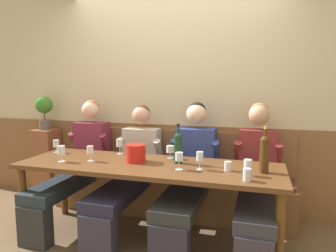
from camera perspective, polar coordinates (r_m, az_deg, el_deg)
ground_plane at (r=3.01m, az=-4.65°, el=-21.84°), size 6.80×6.80×0.02m
room_wall_back at (r=3.66m, az=1.32°, el=6.57°), size 6.80×0.08×2.80m
wood_wainscot_panel at (r=3.73m, az=1.05°, el=-7.42°), size 6.80×0.03×1.00m
wall_bench at (r=3.60m, az=0.13°, el=-11.59°), size 2.71×0.42×0.94m
dining_table at (r=2.88m, az=-3.68°, el=-8.52°), size 2.41×0.76×0.75m
person_left_seat at (r=3.60m, az=-16.34°, el=-6.09°), size 0.49×1.22×1.29m
person_center_left_seat at (r=3.29m, az=-7.05°, el=-7.70°), size 0.51×1.22×1.24m
person_right_seat at (r=3.11m, az=4.01°, el=-7.97°), size 0.52×1.22×1.29m
person_center_right_seat at (r=3.03m, az=16.06°, el=-8.75°), size 0.48×1.22×1.29m
ice_bucket at (r=2.92m, az=-5.96°, el=-5.00°), size 0.19×0.19×0.17m
wine_bottle_clear_water at (r=2.85m, az=1.87°, el=-3.83°), size 0.07×0.07×0.37m
wine_bottle_green_tall at (r=2.66m, az=17.37°, el=-4.75°), size 0.08×0.08×0.39m
wine_glass_left_end at (r=3.02m, az=-14.17°, el=-4.43°), size 0.06×0.06×0.15m
wine_glass_by_bottle at (r=3.50m, az=-19.93°, el=-3.19°), size 0.06×0.06×0.14m
wine_glass_near_bucket at (r=2.64m, az=2.07°, el=-5.86°), size 0.07×0.07×0.15m
wine_glass_mid_left at (r=3.26m, az=-8.91°, el=-3.18°), size 0.07×0.07×0.16m
wine_glass_center_front at (r=2.55m, az=14.52°, el=-6.85°), size 0.07×0.07×0.13m
wine_glass_mid_right at (r=3.07m, az=-19.12°, el=-4.31°), size 0.07×0.07×0.15m
wine_glass_center_rear at (r=3.04m, az=0.42°, el=-4.40°), size 0.08×0.08×0.13m
wine_glass_right_end at (r=2.66m, az=5.89°, el=-5.69°), size 0.06×0.06×0.16m
water_tumbler_right at (r=2.67m, az=10.98°, el=-7.28°), size 0.06×0.06×0.08m
water_tumbler_center at (r=2.43m, az=14.39°, el=-8.70°), size 0.06×0.06×0.10m
corner_pedestal at (r=4.33m, az=-21.40°, el=-6.49°), size 0.28×0.28×0.90m
potted_plant at (r=4.22m, az=-21.88°, el=2.97°), size 0.21×0.21×0.42m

